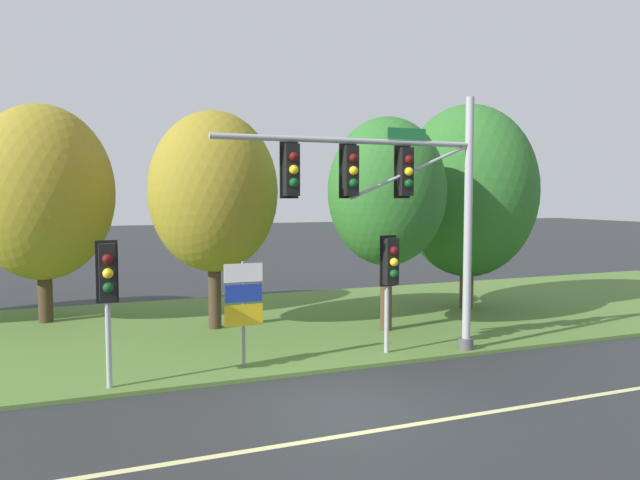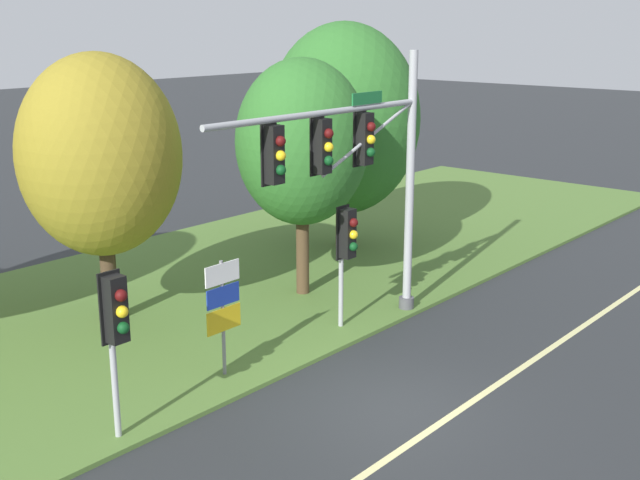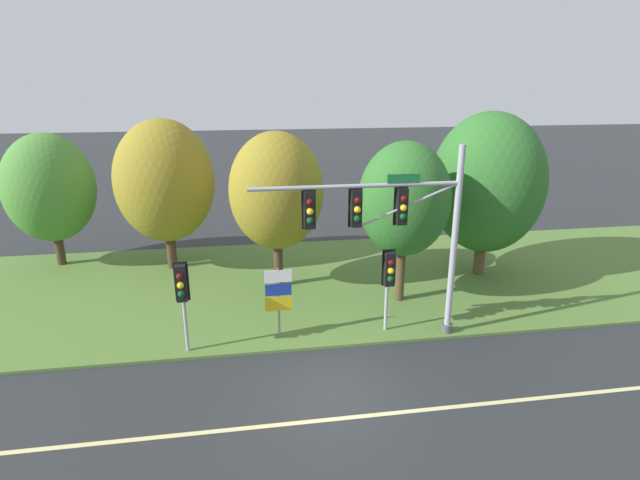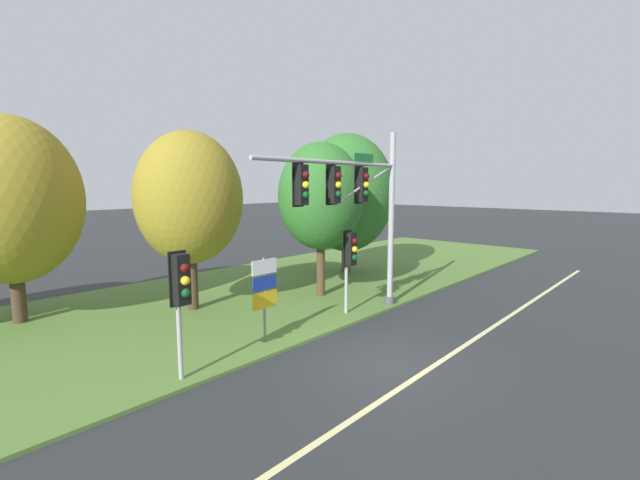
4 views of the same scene
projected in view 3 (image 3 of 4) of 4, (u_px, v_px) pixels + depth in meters
ground_plane at (334, 392)px, 14.76m from camera, size 160.00×160.00×0.00m
lane_stripe at (342, 418)px, 13.63m from camera, size 36.00×0.16×0.01m
grass_verge at (301, 283)px, 22.50m from camera, size 48.00×11.50×0.10m
traffic_signal_mast at (394, 222)px, 16.48m from camera, size 7.14×0.49×6.75m
pedestrian_signal_near_kerb at (182, 289)px, 15.99m from camera, size 0.46×0.55×3.21m
pedestrian_signal_further_along at (389, 274)px, 17.42m from camera, size 0.46×0.55×3.12m
route_sign_post at (278, 294)px, 17.29m from camera, size 0.95×0.08×2.57m
tree_nearest_road at (49, 188)px, 23.53m from camera, size 4.12×4.12×6.41m
tree_left_of_mast at (165, 181)px, 23.01m from camera, size 4.55×4.55×7.09m
tree_behind_signpost at (276, 191)px, 20.87m from camera, size 3.97×3.97×6.75m
tree_mid_verge at (404, 200)px, 19.45m from camera, size 3.61×3.61×6.53m
tree_tall_centre at (487, 183)px, 22.23m from camera, size 5.02×5.02×7.45m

